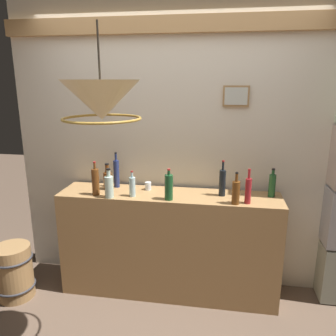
# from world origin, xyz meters

# --- Properties ---
(panelled_rear_partition) EXTENTS (3.03, 0.15, 2.69)m
(panelled_rear_partition) POSITION_xyz_m (-0.00, 1.10, 1.41)
(panelled_rear_partition) COLOR beige
(panelled_rear_partition) RESTS_ON ground
(bar_shelf_unit) EXTENTS (1.95, 0.42, 0.97)m
(bar_shelf_unit) POSITION_xyz_m (0.00, 0.81, 0.48)
(bar_shelf_unit) COLOR #9E7547
(bar_shelf_unit) RESTS_ON ground
(liquor_bottle_vermouth) EXTENTS (0.05, 0.05, 0.23)m
(liquor_bottle_vermouth) POSITION_xyz_m (-0.30, 0.71, 1.06)
(liquor_bottle_vermouth) COLOR #A8CBCF
(liquor_bottle_vermouth) RESTS_ON bar_shelf_unit
(liquor_bottle_bourbon) EXTENTS (0.07, 0.07, 0.27)m
(liquor_bottle_bourbon) POSITION_xyz_m (0.02, 0.67, 1.08)
(liquor_bottle_bourbon) COLOR #184A24
(liquor_bottle_bourbon) RESTS_ON bar_shelf_unit
(liquor_bottle_brandy) EXTENTS (0.06, 0.06, 0.27)m
(liquor_bottle_brandy) POSITION_xyz_m (0.57, 0.66, 1.07)
(liquor_bottle_brandy) COLOR brown
(liquor_bottle_brandy) RESTS_ON bar_shelf_unit
(liquor_bottle_rye) EXTENTS (0.06, 0.06, 0.25)m
(liquor_bottle_rye) POSITION_xyz_m (0.88, 0.89, 1.07)
(liquor_bottle_rye) COLOR #1B4D25
(liquor_bottle_rye) RESTS_ON bar_shelf_unit
(liquor_bottle_vodka) EXTENTS (0.06, 0.06, 0.31)m
(liquor_bottle_vodka) POSITION_xyz_m (0.46, 0.84, 1.09)
(liquor_bottle_vodka) COLOR black
(liquor_bottle_vodka) RESTS_ON bar_shelf_unit
(liquor_bottle_gin) EXTENTS (0.05, 0.05, 0.29)m
(liquor_bottle_gin) POSITION_xyz_m (0.67, 0.69, 1.08)
(liquor_bottle_gin) COLOR #A42026
(liquor_bottle_gin) RESTS_ON bar_shelf_unit
(liquor_bottle_tequila) EXTENTS (0.06, 0.06, 0.30)m
(liquor_bottle_tequila) POSITION_xyz_m (-0.62, 0.69, 1.09)
(liquor_bottle_tequila) COLOR brown
(liquor_bottle_tequila) RESTS_ON bar_shelf_unit
(liquor_bottle_mezcal) EXTENTS (0.07, 0.07, 0.26)m
(liquor_bottle_mezcal) POSITION_xyz_m (-0.49, 0.64, 1.07)
(liquor_bottle_mezcal) COLOR silver
(liquor_bottle_mezcal) RESTS_ON bar_shelf_unit
(liquor_bottle_scotch) EXTENTS (0.08, 0.08, 0.24)m
(liquor_bottle_scotch) POSITION_xyz_m (-0.57, 0.85, 1.06)
(liquor_bottle_scotch) COLOR brown
(liquor_bottle_scotch) RESTS_ON bar_shelf_unit
(liquor_bottle_rum) EXTENTS (0.05, 0.05, 0.33)m
(liquor_bottle_rum) POSITION_xyz_m (-0.51, 0.93, 1.10)
(liquor_bottle_rum) COLOR navy
(liquor_bottle_rum) RESTS_ON bar_shelf_unit
(glass_tumbler_rocks) EXTENTS (0.06, 0.06, 0.07)m
(glass_tumbler_rocks) POSITION_xyz_m (-0.21, 0.90, 1.00)
(glass_tumbler_rocks) COLOR silver
(glass_tumbler_rocks) RESTS_ON bar_shelf_unit
(pendant_lamp) EXTENTS (0.48, 0.48, 0.56)m
(pendant_lamp) POSITION_xyz_m (-0.28, -0.01, 1.82)
(pendant_lamp) COLOR beige
(wooden_barrel) EXTENTS (0.35, 0.35, 0.50)m
(wooden_barrel) POSITION_xyz_m (-1.38, 0.50, 0.25)
(wooden_barrel) COLOR #9E7547
(wooden_barrel) RESTS_ON ground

